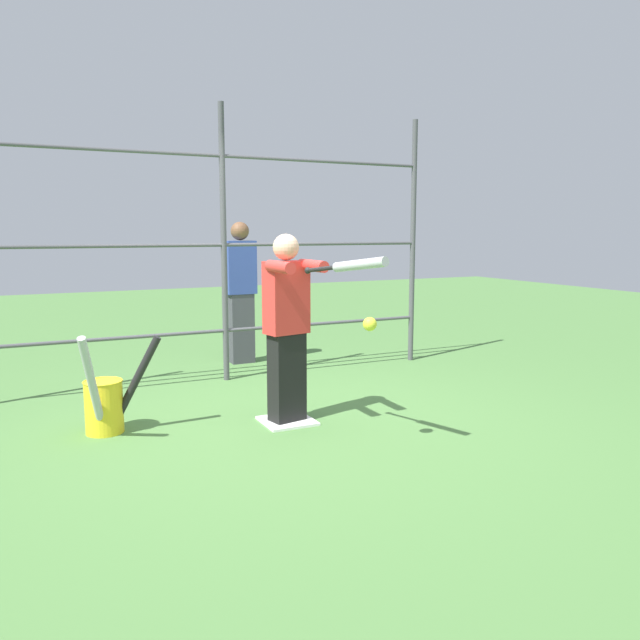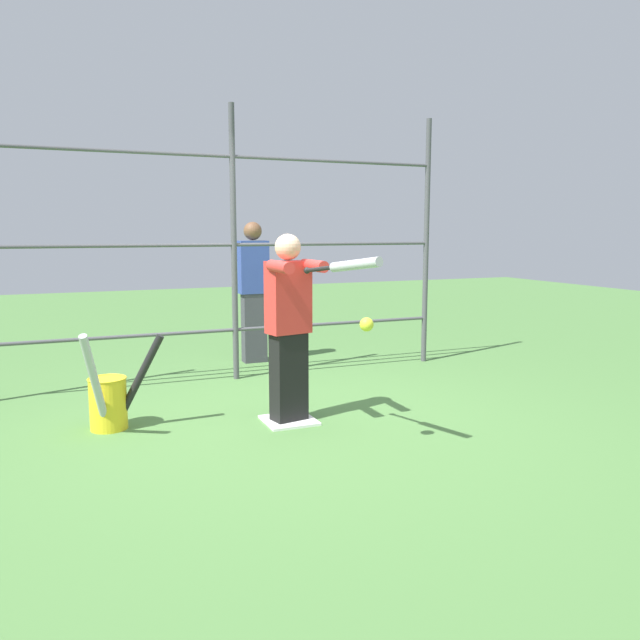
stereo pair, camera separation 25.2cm
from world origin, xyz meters
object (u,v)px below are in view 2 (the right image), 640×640
Objects in this scene: batter at (289,322)px; bystander_behind_fence at (254,290)px; softball_in_flight at (367,324)px; bat_bucket at (109,400)px; baseball_bat_swinging at (349,265)px.

batter is 2.39m from bystander_behind_fence.
bystander_behind_fence is at bearing -93.02° from softball_in_flight.
bat_bucket is at bearing -15.01° from batter.
baseball_bat_swinging is (-0.11, 0.85, 0.49)m from batter.
softball_in_flight is 0.06× the size of bystander_behind_fence.
softball_in_flight is at bearing 86.98° from bystander_behind_fence.
bystander_behind_fence is (-0.42, -2.35, 0.03)m from batter.
baseball_bat_swinging is at bearing 84.44° from bystander_behind_fence.
baseball_bat_swinging is 0.96× the size of bat_bucket.
batter is 0.92× the size of bystander_behind_fence.
bat_bucket is 0.51× the size of bystander_behind_fence.
batter is at bearing -73.23° from softball_in_flight.
baseball_bat_swinging is 0.49× the size of bystander_behind_fence.
baseball_bat_swinging is 2.17m from bat_bucket.
baseball_bat_swinging is at bearing 140.21° from bat_bucket.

